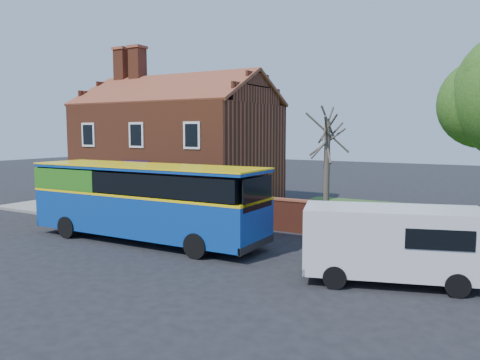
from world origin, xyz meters
The scene contains 7 objects.
ground centered at (0.00, 0.00, 0.00)m, with size 120.00×120.00×0.00m, color black.
pavement centered at (-7.00, 5.75, 0.06)m, with size 18.00×3.50×0.12m, color gray.
kerb centered at (-7.00, 4.00, 0.07)m, with size 18.00×0.15×0.14m, color slate.
shop_building centered at (-7.02, 11.50, 3.41)m, with size 12.30×8.13×10.50m.
bus centered at (-1.98, 2.09, 1.91)m, with size 11.10×2.94×3.37m.
van_near centered at (8.98, 1.66, 1.35)m, with size 5.90×3.75×2.41m.
bare_tree centered at (3.91, 9.78, 2.98)m, with size 2.18×2.59×5.81m.
Camera 1 is at (12.03, -13.42, 4.84)m, focal length 35.00 mm.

